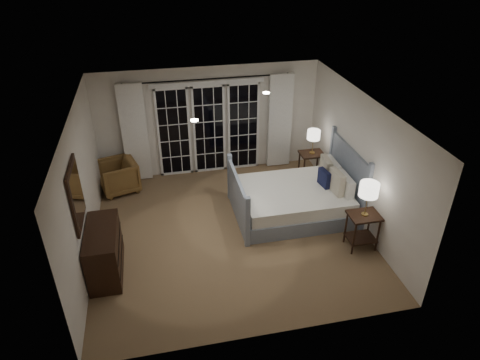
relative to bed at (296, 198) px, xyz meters
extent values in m
plane|color=brown|center=(-1.41, -0.34, -0.34)|extent=(5.00, 5.00, 0.00)
plane|color=white|center=(-1.41, -0.34, 2.16)|extent=(5.00, 5.00, 0.00)
cube|color=silver|center=(-3.91, -0.34, 0.91)|extent=(0.02, 5.00, 2.50)
cube|color=silver|center=(1.09, -0.34, 0.91)|extent=(0.02, 5.00, 2.50)
cube|color=silver|center=(-1.41, 2.16, 0.91)|extent=(5.00, 0.02, 2.50)
cube|color=silver|center=(-1.41, -2.84, 0.91)|extent=(5.00, 0.02, 2.50)
cube|color=black|center=(-2.21, 2.13, 0.71)|extent=(0.66, 0.02, 2.02)
cube|color=black|center=(-1.41, 2.13, 0.71)|extent=(0.66, 0.02, 2.02)
cube|color=black|center=(-0.61, 2.13, 0.71)|extent=(0.66, 0.02, 2.02)
cube|color=white|center=(-1.41, 2.12, 1.81)|extent=(2.50, 0.04, 0.10)
cylinder|color=black|center=(-1.41, 2.06, 1.91)|extent=(3.50, 0.03, 0.03)
cube|color=white|center=(-3.06, 2.04, 0.81)|extent=(0.55, 0.10, 2.25)
cube|color=white|center=(0.24, 2.04, 0.81)|extent=(0.55, 0.10, 2.25)
cylinder|color=white|center=(-0.61, 0.26, 2.15)|extent=(0.12, 0.12, 0.01)
cylinder|color=white|center=(-2.01, -0.74, 2.15)|extent=(0.12, 0.12, 0.01)
cube|color=#8794A3|center=(-0.06, 0.00, -0.18)|extent=(2.13, 1.66, 0.31)
cube|color=white|center=(-0.06, 0.00, 0.10)|extent=(2.07, 1.60, 0.26)
cube|color=#8794A3|center=(1.06, 0.00, 0.34)|extent=(0.06, 1.66, 1.35)
cube|color=#8794A3|center=(-1.19, 0.00, 0.13)|extent=(0.06, 1.66, 0.93)
cube|color=white|center=(0.86, -0.32, 0.41)|extent=(0.14, 0.60, 0.36)
cube|color=white|center=(0.86, 0.32, 0.41)|extent=(0.14, 0.60, 0.36)
cube|color=beige|center=(0.70, -0.28, 0.46)|extent=(0.16, 0.46, 0.45)
cube|color=beige|center=(0.70, 0.28, 0.46)|extent=(0.16, 0.46, 0.45)
cube|color=#141839|center=(0.56, 0.00, 0.40)|extent=(0.15, 0.35, 0.34)
cube|color=#321F10|center=(0.81, -1.28, 0.34)|extent=(0.54, 0.43, 0.04)
cube|color=#321F10|center=(0.81, -1.28, -0.14)|extent=(0.50, 0.39, 0.03)
cylinder|color=#321F10|center=(0.58, -1.45, 0.00)|extent=(0.04, 0.04, 0.67)
cylinder|color=#321F10|center=(1.03, -1.45, 0.00)|extent=(0.04, 0.04, 0.67)
cylinder|color=#321F10|center=(0.58, -1.11, 0.00)|extent=(0.04, 0.04, 0.67)
cylinder|color=#321F10|center=(1.03, -1.11, 0.00)|extent=(0.04, 0.04, 0.67)
cube|color=#321F10|center=(0.76, 1.20, 0.33)|extent=(0.53, 0.42, 0.04)
cube|color=#321F10|center=(0.76, 1.20, -0.15)|extent=(0.49, 0.38, 0.03)
cylinder|color=#321F10|center=(0.53, 1.03, -0.01)|extent=(0.04, 0.04, 0.65)
cylinder|color=#321F10|center=(0.98, 1.03, -0.01)|extent=(0.04, 0.04, 0.65)
cylinder|color=#321F10|center=(0.53, 1.37, -0.01)|extent=(0.04, 0.04, 0.65)
cylinder|color=#321F10|center=(0.98, 1.37, -0.01)|extent=(0.04, 0.04, 0.65)
cylinder|color=#AF8D46|center=(0.81, -1.28, 0.37)|extent=(0.12, 0.12, 0.02)
cylinder|color=#AF8D46|center=(0.81, -1.28, 0.57)|extent=(0.02, 0.02, 0.38)
cylinder|color=white|center=(0.81, -1.28, 0.88)|extent=(0.33, 0.33, 0.24)
cylinder|color=#AF8D46|center=(0.76, 1.20, 0.36)|extent=(0.12, 0.12, 0.02)
cylinder|color=#AF8D46|center=(0.76, 1.20, 0.53)|extent=(0.02, 0.02, 0.32)
cylinder|color=white|center=(0.76, 1.20, 0.80)|extent=(0.29, 0.29, 0.21)
imported|color=brown|center=(-3.51, 1.63, 0.02)|extent=(0.97, 0.95, 0.71)
cube|color=#321F10|center=(-3.64, -1.01, 0.09)|extent=(0.50, 1.20, 0.85)
cube|color=black|center=(-3.39, -1.01, -0.06)|extent=(0.01, 1.18, 0.01)
cube|color=black|center=(-3.39, -1.01, 0.22)|extent=(0.01, 1.18, 0.01)
cube|color=#321F10|center=(-3.88, -1.01, 1.21)|extent=(0.04, 0.85, 1.00)
cube|color=white|center=(-3.86, -1.01, 1.21)|extent=(0.01, 0.73, 0.88)
camera|label=1|loc=(-2.60, -6.82, 4.66)|focal=32.00mm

